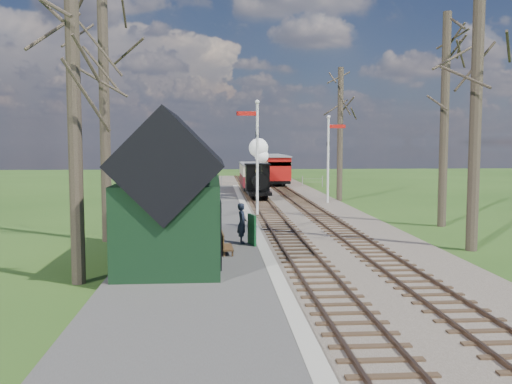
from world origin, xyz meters
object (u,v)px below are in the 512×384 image
at_px(station_shed, 172,197).
at_px(red_carriage_a, 277,169).
at_px(coach, 253,175).
at_px(person, 242,223).
at_px(semaphore_near, 256,149).
at_px(red_carriage_b, 271,167).
at_px(locomotive, 258,173).
at_px(sign_board, 252,230).
at_px(semaphore_far, 329,152).
at_px(bench, 225,244).

relative_size(station_shed, red_carriage_a, 1.20).
height_order(coach, red_carriage_a, red_carriage_a).
bearing_deg(person, semaphore_near, -11.25).
bearing_deg(coach, red_carriage_a, 68.58).
xyz_separation_m(red_carriage_a, red_carriage_b, (0.00, 5.50, 0.00)).
bearing_deg(red_carriage_b, locomotive, -98.17).
bearing_deg(semaphore_near, sign_board, -94.96).
bearing_deg(sign_board, station_shed, -135.47).
distance_m(red_carriage_a, sign_board, 30.70).
distance_m(semaphore_far, bench, 18.51).
xyz_separation_m(station_shed, red_carriage_a, (6.90, 33.08, -0.73)).
xyz_separation_m(coach, bench, (-2.62, -25.35, -0.86)).
height_order(coach, bench, coach).
relative_size(station_shed, semaphore_far, 1.10).
bearing_deg(station_shed, coach, 80.77).
height_order(semaphore_near, person, semaphore_near).
bearing_deg(locomotive, bench, -97.71).
xyz_separation_m(station_shed, locomotive, (4.29, 20.39, -0.38)).
distance_m(semaphore_far, red_carriage_b, 20.73).
bearing_deg(sign_board, semaphore_far, 68.78).
height_order(semaphore_near, semaphore_far, semaphore_near).
height_order(coach, person, coach).
xyz_separation_m(coach, person, (-1.94, -23.41, -0.43)).
bearing_deg(station_shed, bench, 33.35).
bearing_deg(sign_board, bench, -123.57).
height_order(station_shed, bench, station_shed).
relative_size(sign_board, bench, 0.89).
distance_m(semaphore_far, sign_board, 16.64).
bearing_deg(locomotive, person, -96.33).
bearing_deg(bench, locomotive, 82.29).
distance_m(sign_board, bench, 1.90).
distance_m(coach, bench, 25.50).
height_order(station_shed, sign_board, station_shed).
bearing_deg(red_carriage_b, red_carriage_a, -90.00).
bearing_deg(semaphore_near, coach, 86.95).
relative_size(coach, sign_board, 5.73).
bearing_deg(red_carriage_a, sign_board, -97.83).
relative_size(semaphore_far, sign_board, 5.05).
relative_size(semaphore_near, bench, 4.90).
xyz_separation_m(sign_board, person, (-0.36, 0.37, 0.19)).
bearing_deg(red_carriage_b, coach, -102.10).
bearing_deg(semaphore_far, coach, 117.37).
bearing_deg(sign_board, coach, 86.20).
bearing_deg(locomotive, red_carriage_b, 81.83).
xyz_separation_m(semaphore_far, bench, (-7.00, -16.90, -2.82)).
distance_m(semaphore_near, semaphore_far, 7.91).
distance_m(bench, person, 2.10).
bearing_deg(bench, semaphore_far, 67.51).
bearing_deg(semaphore_far, bench, -112.49).
distance_m(semaphore_near, red_carriage_b, 26.87).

